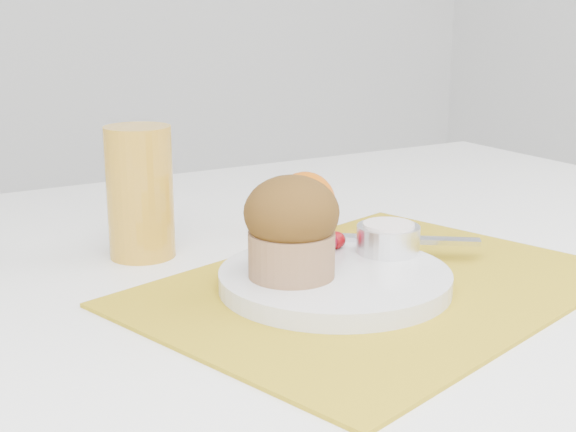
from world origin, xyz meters
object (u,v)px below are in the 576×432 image
orange (305,202)px  muffin (292,227)px  plate (335,279)px  juice_glass (140,192)px

orange → muffin: size_ratio=0.76×
plate → juice_glass: bearing=120.5°
juice_glass → orange: bearing=-2.6°
orange → juice_glass: bearing=177.4°
plate → orange: size_ratio=3.01×
plate → muffin: bearing=169.5°
muffin → plate: bearing=-10.5°
plate → muffin: (-0.04, 0.01, 0.05)m
plate → orange: 0.19m
plate → juice_glass: 0.22m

